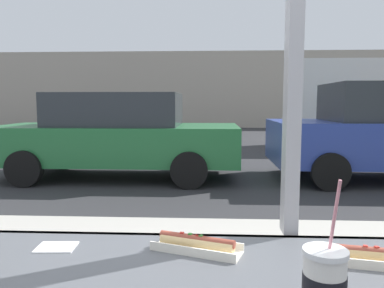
{
  "coord_description": "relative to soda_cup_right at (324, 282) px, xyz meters",
  "views": [
    {
      "loc": [
        -0.28,
        -1.24,
        1.46
      ],
      "look_at": [
        -0.47,
        2.45,
        1.05
      ],
      "focal_mm": 35.16,
      "sensor_mm": 36.0,
      "label": 1
    }
  ],
  "objects": [
    {
      "name": "ground_plane",
      "position": [
        0.04,
        8.46,
        -1.08
      ],
      "size": [
        60.0,
        60.0,
        0.0
      ],
      "primitive_type": "plane",
      "color": "#2D2D30"
    },
    {
      "name": "sidewalk_strip",
      "position": [
        0.04,
        2.06,
        -1.02
      ],
      "size": [
        16.0,
        2.8,
        0.13
      ],
      "primitive_type": "cube",
      "color": "#B2ADA3",
      "rests_on": "ground"
    },
    {
      "name": "building_facade_far",
      "position": [
        0.04,
        21.84,
        1.13
      ],
      "size": [
        28.0,
        1.2,
        4.42
      ],
      "primitive_type": "cube",
      "color": "#A89E8E",
      "rests_on": "ground"
    },
    {
      "name": "soda_cup_right",
      "position": [
        0.0,
        0.0,
        0.0
      ],
      "size": [
        0.1,
        0.1,
        0.31
      ],
      "color": "silver",
      "rests_on": "window_counter"
    },
    {
      "name": "hotdog_tray_near",
      "position": [
        -0.29,
        0.34,
        -0.06
      ],
      "size": [
        0.29,
        0.18,
        0.05
      ],
      "color": "silver",
      "rests_on": "window_counter"
    },
    {
      "name": "hotdog_tray_far",
      "position": [
        0.21,
        0.28,
        -0.06
      ],
      "size": [
        0.27,
        0.14,
        0.05
      ],
      "color": "beige",
      "rests_on": "window_counter"
    },
    {
      "name": "napkin_wrapper",
      "position": [
        -0.73,
        0.35,
        -0.08
      ],
      "size": [
        0.12,
        0.1,
        0.0
      ],
      "primitive_type": "cube",
      "rotation": [
        0.0,
        0.0,
        0.06
      ],
      "color": "white",
      "rests_on": "window_counter"
    },
    {
      "name": "parked_car_green",
      "position": [
        -2.05,
        6.42,
        -0.24
      ],
      "size": [
        4.64,
        2.03,
        1.64
      ],
      "color": "#236B38",
      "rests_on": "ground"
    }
  ]
}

